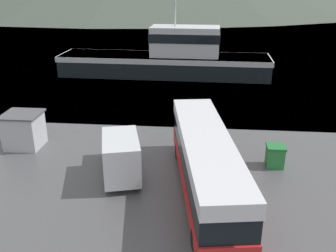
{
  "coord_description": "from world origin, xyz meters",
  "views": [
    {
      "loc": [
        0.37,
        -8.29,
        11.07
      ],
      "look_at": [
        -1.71,
        14.23,
        2.0
      ],
      "focal_mm": 40.0,
      "sensor_mm": 36.0,
      "label": 1
    }
  ],
  "objects_px": {
    "delivery_van": "(121,154)",
    "small_boat": "(178,54)",
    "tour_bus": "(206,162)",
    "storage_bin": "(275,156)",
    "dock_kiosk": "(24,130)",
    "fishing_boat": "(169,58)"
  },
  "relations": [
    {
      "from": "small_boat",
      "to": "tour_bus",
      "type": "bearing_deg",
      "value": -127.81
    },
    {
      "from": "tour_bus",
      "to": "small_boat",
      "type": "relative_size",
      "value": 2.19
    },
    {
      "from": "dock_kiosk",
      "to": "small_boat",
      "type": "bearing_deg",
      "value": 74.91
    },
    {
      "from": "fishing_boat",
      "to": "storage_bin",
      "type": "xyz_separation_m",
      "value": [
        8.63,
        -22.52,
        -1.37
      ]
    },
    {
      "from": "fishing_boat",
      "to": "storage_bin",
      "type": "relative_size",
      "value": 17.76
    },
    {
      "from": "tour_bus",
      "to": "delivery_van",
      "type": "distance_m",
      "value": 5.21
    },
    {
      "from": "tour_bus",
      "to": "delivery_van",
      "type": "bearing_deg",
      "value": 153.32
    },
    {
      "from": "storage_bin",
      "to": "dock_kiosk",
      "type": "bearing_deg",
      "value": 175.25
    },
    {
      "from": "delivery_van",
      "to": "storage_bin",
      "type": "height_order",
      "value": "delivery_van"
    },
    {
      "from": "delivery_van",
      "to": "dock_kiosk",
      "type": "relative_size",
      "value": 2.24
    },
    {
      "from": "tour_bus",
      "to": "delivery_van",
      "type": "xyz_separation_m",
      "value": [
        -4.93,
        1.59,
        -0.54
      ]
    },
    {
      "from": "delivery_van",
      "to": "storage_bin",
      "type": "relative_size",
      "value": 4.0
    },
    {
      "from": "tour_bus",
      "to": "storage_bin",
      "type": "relative_size",
      "value": 9.09
    },
    {
      "from": "delivery_van",
      "to": "fishing_boat",
      "type": "relative_size",
      "value": 0.23
    },
    {
      "from": "dock_kiosk",
      "to": "tour_bus",
      "type": "bearing_deg",
      "value": -21.87
    },
    {
      "from": "tour_bus",
      "to": "dock_kiosk",
      "type": "distance_m",
      "value": 13.42
    },
    {
      "from": "delivery_van",
      "to": "small_boat",
      "type": "bearing_deg",
      "value": 73.73
    },
    {
      "from": "tour_bus",
      "to": "storage_bin",
      "type": "bearing_deg",
      "value": 30.83
    },
    {
      "from": "tour_bus",
      "to": "storage_bin",
      "type": "distance_m",
      "value": 5.77
    },
    {
      "from": "delivery_van",
      "to": "small_boat",
      "type": "height_order",
      "value": "delivery_van"
    },
    {
      "from": "delivery_van",
      "to": "fishing_boat",
      "type": "xyz_separation_m",
      "value": [
        0.65,
        24.52,
        0.71
      ]
    },
    {
      "from": "storage_bin",
      "to": "dock_kiosk",
      "type": "height_order",
      "value": "dock_kiosk"
    }
  ]
}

